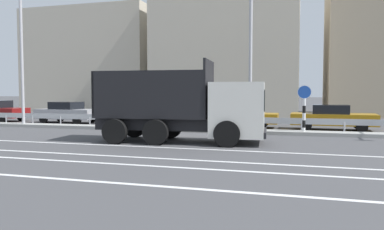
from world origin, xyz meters
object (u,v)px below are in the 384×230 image
Objects in this scene: church_tower at (270,66)px; street_lamp_2 at (250,35)px; dump_truck at (201,112)px; parked_car_3 at (68,112)px; median_road_sign at (304,109)px; parked_car_5 at (238,116)px; parked_car_6 at (332,117)px; parked_car_4 at (139,114)px; street_lamp_1 at (19,35)px.

street_lamp_2 is at bearing -87.61° from church_tower.
parked_car_3 is at bearing -126.89° from dump_truck.
parked_car_5 is at bearing 141.56° from median_road_sign.
church_tower is at bearing -166.11° from parked_car_6.
street_lamp_2 is 1.97× the size of parked_car_6.
parked_car_4 is (5.35, 0.25, -0.03)m from parked_car_3.
street_lamp_2 is at bearing 79.89° from parked_car_3.
median_road_sign is 0.20× the size of church_tower.
church_tower is (12.75, 29.63, -0.05)m from street_lamp_1.
dump_truck is 2.98× the size of median_road_sign.
street_lamp_2 is at bearing -179.34° from median_road_sign.
median_road_sign is 17.25m from street_lamp_1.
median_road_sign is at bearing 51.12° from parked_car_5.
parked_car_4 is 0.40× the size of church_tower.
parked_car_5 is at bearing 172.14° from dump_truck.
street_lamp_2 is 14.20m from parked_car_3.
median_road_sign is 0.24× the size of street_lamp_1.
street_lamp_1 reaches higher than dump_truck.
dump_truck is 9.21m from parked_car_6.
church_tower reaches higher than parked_car_6.
parked_car_5 is at bearing 14.56° from street_lamp_1.
church_tower is (11.90, 26.11, 4.83)m from parked_car_3.
median_road_sign is 0.50× the size of parked_car_4.
street_lamp_1 is 13.99m from street_lamp_2.
parked_car_3 is (0.85, 3.53, -4.87)m from street_lamp_1.
median_road_sign reaches higher than parked_car_5.
parked_car_5 is 0.38× the size of church_tower.
median_road_sign reaches higher than parked_car_6.
street_lamp_1 reaches higher than street_lamp_2.
parked_car_4 is at bearing 155.92° from street_lamp_2.
parked_car_3 is 17.43m from parked_car_6.
parked_car_4 is 6.70m from parked_car_5.
parked_car_5 is at bearing 109.54° from street_lamp_2.
parked_car_6 is at bearing -94.60° from parked_car_4.
median_road_sign is at bearing 130.15° from dump_truck.
dump_truck is 0.81× the size of street_lamp_2.
parked_car_3 is 29.10m from church_tower.
street_lamp_1 is 2.07× the size of parked_car_4.
median_road_sign is 29.88m from church_tower.
street_lamp_1 is at bearing -77.78° from parked_car_6.
parked_car_3 is 12.04m from parked_car_5.
street_lamp_1 reaches higher than median_road_sign.
parked_car_3 reaches higher than parked_car_4.
street_lamp_2 is 2.01× the size of parked_car_3.
street_lamp_1 reaches higher than parked_car_4.
parked_car_3 is 0.92× the size of parked_car_4.
parked_car_5 is 1.01× the size of parked_car_6.
church_tower reaches higher than dump_truck.
dump_truck is at bearing -37.12° from parked_car_6.
parked_car_3 reaches higher than parked_car_5.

